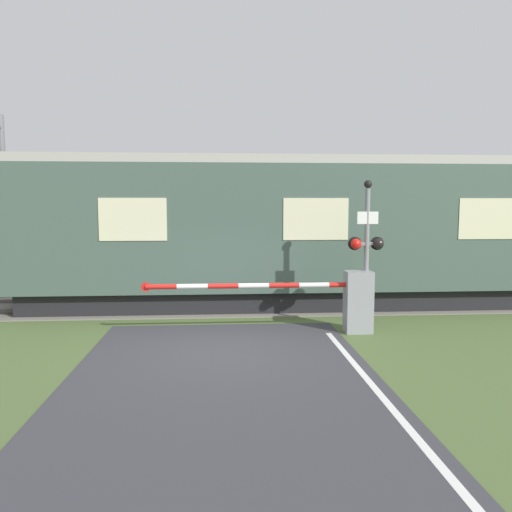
% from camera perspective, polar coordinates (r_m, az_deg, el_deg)
% --- Properties ---
extents(ground_plane, '(80.00, 80.00, 0.00)m').
position_cam_1_polar(ground_plane, '(10.16, -3.77, -10.55)').
color(ground_plane, '#4C6033').
extents(track_bed, '(36.00, 3.20, 0.13)m').
position_cam_1_polar(track_bed, '(14.38, -3.85, -5.60)').
color(track_bed, slate).
rests_on(track_bed, ground_plane).
extents(train, '(16.74, 3.01, 4.17)m').
position_cam_1_polar(train, '(14.32, 5.71, 2.84)').
color(train, black).
rests_on(train, ground_plane).
extents(crossing_barrier, '(5.12, 0.44, 1.40)m').
position_cam_1_polar(crossing_barrier, '(11.41, 10.05, -4.92)').
color(crossing_barrier, gray).
rests_on(crossing_barrier, ground_plane).
extents(signal_post, '(0.82, 0.26, 3.42)m').
position_cam_1_polar(signal_post, '(11.49, 12.54, 1.07)').
color(signal_post, gray).
rests_on(signal_post, ground_plane).
extents(catenary_pole, '(0.20, 1.90, 5.65)m').
position_cam_1_polar(catenary_pole, '(17.47, -26.88, 5.52)').
color(catenary_pole, slate).
rests_on(catenary_pole, ground_plane).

